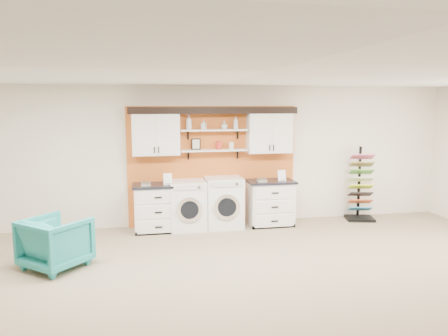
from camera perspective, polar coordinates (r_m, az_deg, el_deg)
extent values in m
plane|color=gray|center=(5.46, 5.59, -18.26)|extent=(10.00, 10.00, 0.00)
plane|color=white|center=(4.89, 6.07, 12.53)|extent=(10.00, 10.00, 0.00)
plane|color=silver|center=(8.85, -1.53, 1.63)|extent=(10.00, 0.00, 10.00)
cube|color=#C45D21|center=(8.84, -1.49, 0.31)|extent=(3.40, 0.07, 2.40)
cube|color=white|center=(8.50, -8.90, 4.50)|extent=(0.90, 0.34, 0.84)
cube|color=white|center=(8.32, -10.38, 4.38)|extent=(0.42, 0.01, 0.78)
cube|color=white|center=(8.33, -7.34, 4.46)|extent=(0.42, 0.01, 0.78)
cube|color=white|center=(8.86, 5.92, 4.71)|extent=(0.90, 0.34, 0.84)
cube|color=white|center=(8.63, 4.85, 4.63)|extent=(0.42, 0.01, 0.78)
cube|color=white|center=(8.76, 7.63, 4.64)|extent=(0.42, 0.01, 0.78)
cube|color=white|center=(8.64, -1.33, 2.33)|extent=(1.32, 0.28, 0.03)
cube|color=white|center=(8.60, -1.34, 4.98)|extent=(1.32, 0.28, 0.03)
cube|color=black|center=(8.61, -1.37, 7.64)|extent=(3.30, 0.40, 0.10)
cube|color=black|center=(8.42, -1.15, 7.22)|extent=(3.30, 0.04, 0.04)
cube|color=black|center=(8.62, -3.68, 3.14)|extent=(0.18, 0.02, 0.22)
cube|color=beige|center=(8.61, -3.67, 3.13)|extent=(0.14, 0.01, 0.18)
cylinder|color=red|center=(8.64, -0.67, 2.97)|extent=(0.11, 0.11, 0.16)
cylinder|color=silver|center=(8.69, 0.95, 2.93)|extent=(0.10, 0.10, 0.14)
cube|color=white|center=(8.57, -8.65, -5.23)|extent=(0.88, 0.60, 0.88)
cube|color=black|center=(8.41, -8.51, -8.34)|extent=(0.88, 0.06, 0.07)
cube|color=black|center=(8.47, -8.71, -2.21)|extent=(0.94, 0.66, 0.04)
cube|color=white|center=(8.21, -8.61, -3.81)|extent=(0.80, 0.02, 0.24)
cube|color=white|center=(8.27, -8.57, -5.72)|extent=(0.80, 0.02, 0.24)
cube|color=white|center=(8.34, -8.52, -7.61)|extent=(0.80, 0.02, 0.24)
cube|color=white|center=(8.93, 6.05, -4.63)|extent=(0.88, 0.60, 0.88)
cube|color=black|center=(8.78, 6.52, -7.58)|extent=(0.88, 0.06, 0.07)
cube|color=black|center=(8.84, 6.10, -1.73)|extent=(0.93, 0.66, 0.04)
cube|color=white|center=(8.58, 6.67, -3.24)|extent=(0.80, 0.02, 0.24)
cube|color=white|center=(8.64, 6.64, -5.07)|extent=(0.80, 0.02, 0.24)
cube|color=white|center=(8.71, 6.61, -6.88)|extent=(0.80, 0.02, 0.24)
cube|color=white|center=(8.59, -4.77, -4.83)|extent=(0.69, 0.66, 0.96)
cube|color=silver|center=(8.18, -4.56, -2.56)|extent=(0.59, 0.02, 0.10)
cylinder|color=silver|center=(8.27, -4.53, -5.45)|extent=(0.49, 0.05, 0.49)
cylinder|color=black|center=(8.25, -4.51, -5.50)|extent=(0.34, 0.03, 0.34)
cube|color=white|center=(8.69, -0.06, -4.51)|extent=(0.72, 0.66, 1.00)
cube|color=silver|center=(8.28, 0.37, -2.14)|extent=(0.61, 0.02, 0.11)
cylinder|color=silver|center=(8.37, 0.36, -5.12)|extent=(0.51, 0.05, 0.51)
cylinder|color=black|center=(8.35, 0.40, -5.16)|extent=(0.36, 0.03, 0.36)
cube|color=black|center=(9.77, 17.28, -6.30)|extent=(0.66, 0.59, 0.06)
cube|color=black|center=(9.77, 17.23, -1.68)|extent=(0.06, 0.06, 1.50)
cube|color=teal|center=(9.74, 17.31, -5.10)|extent=(0.52, 0.36, 0.14)
cube|color=#C23F16|center=(9.70, 17.35, -4.18)|extent=(0.52, 0.36, 0.14)
cube|color=black|center=(9.67, 17.39, -3.26)|extent=(0.52, 0.36, 0.14)
cube|color=#CFFC1A|center=(9.64, 17.43, -2.33)|extent=(0.52, 0.36, 0.14)
cube|color=silver|center=(9.61, 17.47, -1.40)|extent=(0.52, 0.36, 0.14)
cube|color=#469629|center=(9.59, 17.51, -0.46)|extent=(0.52, 0.36, 0.14)
cube|color=olive|center=(9.57, 17.56, 0.49)|extent=(0.52, 0.36, 0.14)
cube|color=pink|center=(9.55, 17.60, 1.43)|extent=(0.52, 0.36, 0.14)
imported|color=teal|center=(7.09, -21.11, -9.07)|extent=(1.18, 1.18, 0.77)
imported|color=silver|center=(8.53, -4.62, 5.99)|extent=(0.13, 0.13, 0.29)
imported|color=silver|center=(8.57, -2.66, 5.69)|extent=(0.12, 0.12, 0.19)
imported|color=silver|center=(8.63, 0.03, 5.64)|extent=(0.18, 0.18, 0.16)
imported|color=silver|center=(8.68, 1.54, 5.95)|extent=(0.11, 0.11, 0.25)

